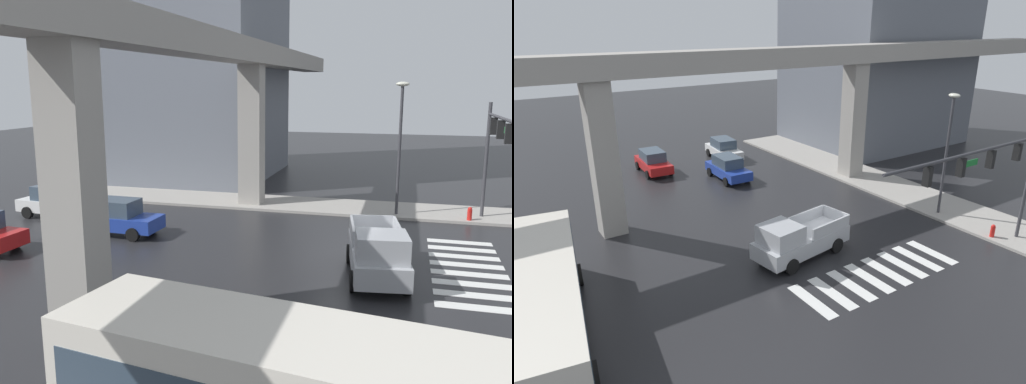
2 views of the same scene
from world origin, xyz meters
TOP-DOWN VIEW (x-y plane):
  - ground_plane at (0.00, 0.00)m, footprint 120.00×120.00m
  - crosswalk_stripes at (0.00, -4.60)m, footprint 8.25×2.80m
  - elevated_overpass at (0.00, 6.72)m, footprint 59.63×1.83m
  - sidewalk_east at (9.37, 2.00)m, footprint 4.00×36.00m
  - pickup_truck at (-2.11, -1.24)m, footprint 5.32×2.63m
  - sedan_blue at (0.87, 11.20)m, footprint 2.05×4.35m
  - sedan_white at (3.14, 16.08)m, footprint 2.26×4.44m
  - traffic_signal_mast at (5.21, -6.12)m, footprint 10.89×0.32m
  - street_lamp_near_corner at (8.17, -1.69)m, footprint 0.44×0.70m
  - fire_hydrant at (7.77, -5.40)m, footprint 0.24×0.24m

SIDE VIEW (x-z plane):
  - ground_plane at x=0.00m, z-range 0.00..0.00m
  - crosswalk_stripes at x=0.00m, z-range 0.00..0.01m
  - sidewalk_east at x=9.37m, z-range 0.00..0.15m
  - fire_hydrant at x=7.77m, z-range 0.01..0.86m
  - sedan_blue at x=0.87m, z-range -0.01..1.71m
  - sedan_white at x=3.14m, z-range -0.01..1.71m
  - pickup_truck at x=-2.11m, z-range -0.05..2.03m
  - street_lamp_near_corner at x=8.17m, z-range 0.94..8.18m
  - traffic_signal_mast at x=5.21m, z-range 1.58..7.78m
  - elevated_overpass at x=0.00m, z-range 3.30..12.75m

